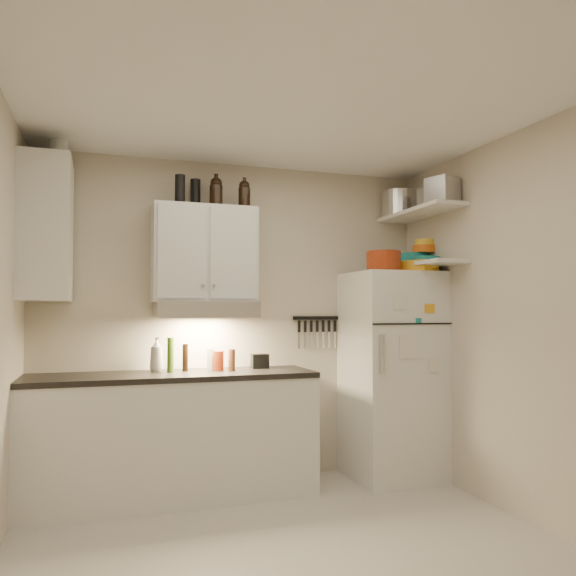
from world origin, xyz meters
name	(u,v)px	position (x,y,z in m)	size (l,w,h in m)	color
floor	(296,558)	(0.00, 0.00, -0.01)	(3.20, 3.00, 0.02)	beige
ceiling	(296,100)	(0.00, 0.00, 2.61)	(3.20, 3.00, 0.02)	white
back_wall	(236,321)	(0.00, 1.51, 1.30)	(3.20, 0.02, 2.60)	beige
right_wall	(525,323)	(1.61, 0.00, 1.30)	(0.02, 3.00, 2.60)	beige
base_cabinet	(172,438)	(-0.55, 1.20, 0.44)	(2.10, 0.60, 0.88)	white
countertop	(173,376)	(-0.55, 1.20, 0.90)	(2.10, 0.62, 0.04)	black
upper_cabinet	(204,254)	(-0.30, 1.33, 1.83)	(0.80, 0.33, 0.75)	white
side_cabinet	(46,230)	(-1.44, 1.20, 1.95)	(0.33, 0.55, 1.00)	white
range_hood	(205,310)	(-0.30, 1.27, 1.39)	(0.76, 0.46, 0.12)	silver
fridge	(392,374)	(1.25, 1.16, 0.85)	(0.70, 0.68, 1.70)	white
shelf_hi	(420,213)	(1.45, 1.02, 2.20)	(0.30, 0.95, 0.03)	white
shelf_lo	(420,265)	(1.45, 1.02, 1.76)	(0.30, 0.95, 0.03)	white
knife_strip	(316,318)	(0.70, 1.49, 1.32)	(0.42, 0.02, 0.03)	black
dutch_oven	(383,261)	(1.09, 1.00, 1.78)	(0.28, 0.28, 0.16)	maroon
book_stack	(418,266)	(1.38, 0.95, 1.74)	(0.21, 0.26, 0.09)	gold
spice_jar	(403,268)	(1.34, 1.12, 1.74)	(0.05, 0.05, 0.09)	silver
stock_pot	(399,204)	(1.43, 1.32, 2.33)	(0.31, 0.31, 0.22)	silver
tin_a	(432,199)	(1.51, 0.95, 2.31)	(0.18, 0.16, 0.18)	#AAAAAD
tin_b	(442,191)	(1.45, 0.70, 2.32)	(0.20, 0.20, 0.20)	#AAAAAD
bowl_teal	(414,259)	(1.50, 1.21, 1.83)	(0.26, 0.26, 0.10)	#177F7F
bowl_orange	(424,249)	(1.55, 1.13, 1.91)	(0.20, 0.20, 0.06)	orange
bowl_yellow	(424,243)	(1.55, 1.13, 1.96)	(0.16, 0.16, 0.05)	yellow
plates	(426,260)	(1.49, 1.00, 1.80)	(0.22, 0.22, 0.06)	#177F7F
growler_a	(216,192)	(-0.21, 1.32, 2.32)	(0.10, 0.10, 0.25)	black
growler_b	(244,194)	(0.01, 1.27, 2.31)	(0.10, 0.10, 0.23)	black
thermos_a	(195,194)	(-0.36, 1.41, 2.32)	(0.08, 0.08, 0.23)	black
thermos_b	(180,190)	(-0.50, 1.27, 2.31)	(0.08, 0.08, 0.22)	black
side_jar	(59,149)	(-1.36, 1.23, 2.54)	(0.13, 0.13, 0.18)	silver
soap_bottle	(157,352)	(-0.66, 1.34, 1.07)	(0.11, 0.11, 0.29)	white
pepper_mill	(232,360)	(-0.11, 1.20, 1.00)	(0.05, 0.05, 0.17)	brown
oil_bottle	(170,355)	(-0.57, 1.24, 1.05)	(0.05, 0.05, 0.26)	#3F6719
vinegar_bottle	(185,358)	(-0.45, 1.29, 1.02)	(0.04, 0.04, 0.21)	black
clear_bottle	(210,359)	(-0.26, 1.28, 1.01)	(0.06, 0.06, 0.17)	silver
red_jar	(219,361)	(-0.20, 1.23, 1.00)	(0.08, 0.08, 0.15)	maroon
caddy	(260,361)	(0.15, 1.32, 0.98)	(0.13, 0.10, 0.11)	black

